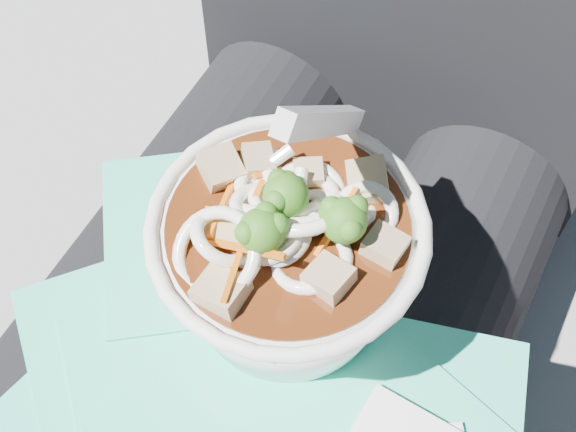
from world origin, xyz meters
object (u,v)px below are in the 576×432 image
at_px(lap, 250,364).
at_px(udon_bowl, 288,253).
at_px(stone_ledge, 325,356).
at_px(plastic_bag, 240,390).
at_px(person_body, 308,253).

height_order(lap, udon_bowl, udon_bowl).
bearing_deg(stone_ledge, lap, -90.00).
bearing_deg(udon_bowl, lap, -125.97).
bearing_deg(plastic_bag, udon_bowl, 91.81).
distance_m(stone_ledge, udon_bowl, 0.47).
xyz_separation_m(lap, plastic_bag, (0.02, -0.04, 0.08)).
height_order(stone_ledge, udon_bowl, udon_bowl).
height_order(stone_ledge, lap, lap).
bearing_deg(udon_bowl, person_body, 105.10).
xyz_separation_m(stone_ledge, udon_bowl, (0.02, -0.12, 0.45)).
bearing_deg(stone_ledge, person_body, -90.00).
relative_size(lap, udon_bowl, 2.44).
height_order(stone_ledge, plastic_bag, plastic_bag).
height_order(plastic_bag, udon_bowl, udon_bowl).
xyz_separation_m(person_body, plastic_bag, (0.02, -0.14, 0.06)).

